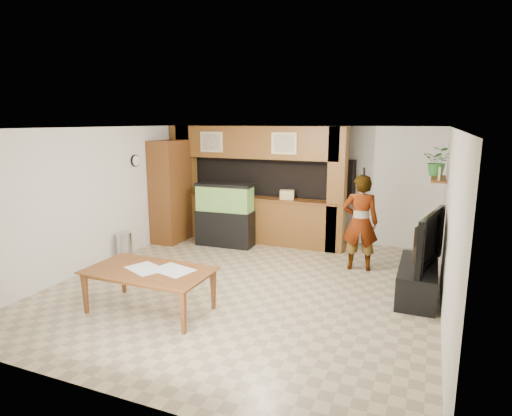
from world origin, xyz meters
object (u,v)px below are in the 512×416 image
at_px(pantry_cabinet, 171,191).
at_px(dining_table, 149,291).
at_px(television, 421,238).
at_px(aquarium, 225,215).
at_px(person, 360,223).

bearing_deg(pantry_cabinet, dining_table, -61.71).
bearing_deg(television, aquarium, 83.06).
distance_m(pantry_cabinet, aquarium, 1.40).
distance_m(pantry_cabinet, television, 5.50).
xyz_separation_m(aquarium, dining_table, (0.50, -3.46, -0.36)).
distance_m(person, dining_table, 3.94).
relative_size(aquarium, television, 0.94).
relative_size(person, dining_table, 0.99).
xyz_separation_m(pantry_cabinet, television, (5.35, -1.26, -0.21)).
height_order(aquarium, person, person).
relative_size(pantry_cabinet, person, 1.29).
relative_size(pantry_cabinet, television, 1.55).
height_order(pantry_cabinet, person, pantry_cabinet).
bearing_deg(aquarium, person, -11.66).
xyz_separation_m(pantry_cabinet, aquarium, (1.31, 0.10, -0.47)).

